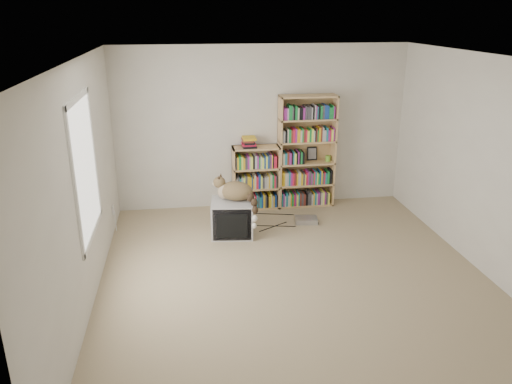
{
  "coord_description": "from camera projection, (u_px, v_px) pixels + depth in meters",
  "views": [
    {
      "loc": [
        -1.21,
        -4.98,
        2.94
      ],
      "look_at": [
        -0.32,
        1.0,
        0.75
      ],
      "focal_mm": 35.0,
      "sensor_mm": 36.0,
      "label": 1
    }
  ],
  "objects": [
    {
      "name": "floor_cables",
      "position": [
        271.0,
        220.0,
        7.44
      ],
      "size": [
        1.2,
        0.7,
        0.01
      ],
      "primitive_type": null,
      "color": "black",
      "rests_on": "floor"
    },
    {
      "name": "dvd_player",
      "position": [
        306.0,
        220.0,
        7.37
      ],
      "size": [
        0.36,
        0.28,
        0.07
      ],
      "primitive_type": "cube",
      "rotation": [
        0.0,
        0.0,
        -0.14
      ],
      "color": "#A8A8AD",
      "rests_on": "floor"
    },
    {
      "name": "cat",
      "position": [
        238.0,
        195.0,
        6.8
      ],
      "size": [
        0.66,
        0.7,
        0.57
      ],
      "rotation": [
        0.0,
        0.0,
        -0.36
      ],
      "color": "#3B2A18",
      "rests_on": "crt_tv"
    },
    {
      "name": "wall_outlet",
      "position": [
        113.0,
        210.0,
        6.99
      ],
      "size": [
        0.01,
        0.08,
        0.13
      ],
      "primitive_type": "cube",
      "color": "silver",
      "rests_on": "wall_left"
    },
    {
      "name": "bookcase_tall",
      "position": [
        306.0,
        154.0,
        7.8
      ],
      "size": [
        0.88,
        0.3,
        1.76
      ],
      "color": "tan",
      "rests_on": "floor"
    },
    {
      "name": "bookcase_short",
      "position": [
        256.0,
        179.0,
        7.81
      ],
      "size": [
        0.72,
        0.3,
        0.99
      ],
      "color": "tan",
      "rests_on": "floor"
    },
    {
      "name": "wall_front",
      "position": [
        392.0,
        306.0,
        3.05
      ],
      "size": [
        4.5,
        0.02,
        2.5
      ],
      "primitive_type": "cube",
      "color": "silver",
      "rests_on": "floor"
    },
    {
      "name": "ceiling",
      "position": [
        303.0,
        59.0,
        4.94
      ],
      "size": [
        4.5,
        5.0,
        0.02
      ],
      "primitive_type": "cube",
      "color": "white",
      "rests_on": "wall_back"
    },
    {
      "name": "wall_left",
      "position": [
        83.0,
        189.0,
        5.06
      ],
      "size": [
        0.02,
        5.0,
        2.5
      ],
      "primitive_type": "cube",
      "color": "silver",
      "rests_on": "floor"
    },
    {
      "name": "book_stack",
      "position": [
        249.0,
        142.0,
        7.59
      ],
      "size": [
        0.21,
        0.28,
        0.15
      ],
      "primitive_type": "cube",
      "color": "red",
      "rests_on": "bookcase_short"
    },
    {
      "name": "wall_back",
      "position": [
        262.0,
        128.0,
        7.7
      ],
      "size": [
        4.5,
        0.02,
        2.5
      ],
      "primitive_type": "cube",
      "color": "silver",
      "rests_on": "floor"
    },
    {
      "name": "framed_print",
      "position": [
        312.0,
        153.0,
        7.89
      ],
      "size": [
        0.16,
        0.05,
        0.21
      ],
      "primitive_type": "cube",
      "rotation": [
        -0.17,
        0.0,
        0.0
      ],
      "color": "black",
      "rests_on": "bookcase_tall"
    },
    {
      "name": "floor",
      "position": [
        296.0,
        280.0,
        5.8
      ],
      "size": [
        4.5,
        5.0,
        0.01
      ],
      "primitive_type": "cube",
      "color": "tan",
      "rests_on": "ground"
    },
    {
      "name": "green_mug",
      "position": [
        328.0,
        158.0,
        7.85
      ],
      "size": [
        0.08,
        0.08,
        0.09
      ],
      "primitive_type": "cylinder",
      "color": "#66A830",
      "rests_on": "bookcase_tall"
    },
    {
      "name": "wall_right",
      "position": [
        491.0,
        169.0,
        5.68
      ],
      "size": [
        0.02,
        5.0,
        2.5
      ],
      "primitive_type": "cube",
      "color": "silver",
      "rests_on": "floor"
    },
    {
      "name": "window",
      "position": [
        85.0,
        169.0,
        5.2
      ],
      "size": [
        0.02,
        1.22,
        1.52
      ],
      "primitive_type": "cube",
      "color": "white",
      "rests_on": "wall_left"
    },
    {
      "name": "crt_tv",
      "position": [
        232.0,
        218.0,
        6.92
      ],
      "size": [
        0.62,
        0.57,
        0.49
      ],
      "rotation": [
        0.0,
        0.0,
        -0.11
      ],
      "color": "#AEAEB0",
      "rests_on": "floor"
    }
  ]
}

